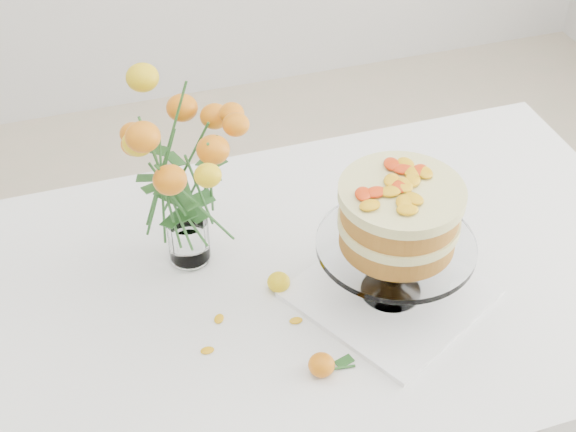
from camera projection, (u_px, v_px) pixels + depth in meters
name	position (u px, v px, depth m)	size (l,w,h in m)	color
table	(335.00, 301.00, 1.70)	(1.43, 0.93, 0.76)	#A27D5E
napkin	(390.00, 293.00, 1.59)	(0.32, 0.32, 0.01)	white
cake_stand	(399.00, 222.00, 1.47)	(0.30, 0.30, 0.27)	white
rose_vase	(181.00, 164.00, 1.52)	(0.32, 0.32, 0.42)	white
loose_rose_near	(279.00, 282.00, 1.60)	(0.08, 0.05, 0.04)	yellow
loose_rose_far	(322.00, 365.00, 1.44)	(0.09, 0.05, 0.04)	orange
stray_petal_a	(296.00, 321.00, 1.54)	(0.03, 0.02, 0.00)	#E3A00E
stray_petal_b	(352.00, 324.00, 1.54)	(0.03, 0.02, 0.00)	#E3A00E
stray_petal_c	(379.00, 334.00, 1.52)	(0.03, 0.02, 0.00)	#E3A00E
stray_petal_d	(219.00, 319.00, 1.55)	(0.03, 0.02, 0.00)	#E3A00E
stray_petal_e	(207.00, 351.00, 1.49)	(0.03, 0.02, 0.00)	#E3A00E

